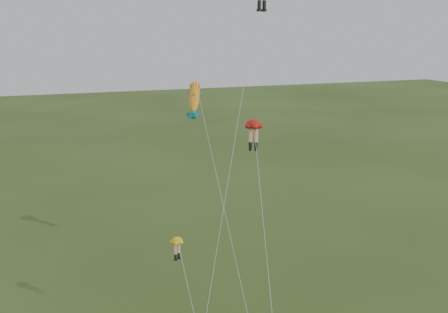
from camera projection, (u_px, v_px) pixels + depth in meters
name	position (u px, v px, depth m)	size (l,w,h in m)	color
legs_kite_red_mid	(254.00, 129.00, 38.88)	(4.02, 12.17, 14.00)	#B01912
legs_kite_yellow	(178.00, 249.00, 31.75)	(1.49, 4.85, 7.95)	gold
fish_kite	(195.00, 98.00, 37.83)	(2.18, 11.33, 17.21)	yellow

